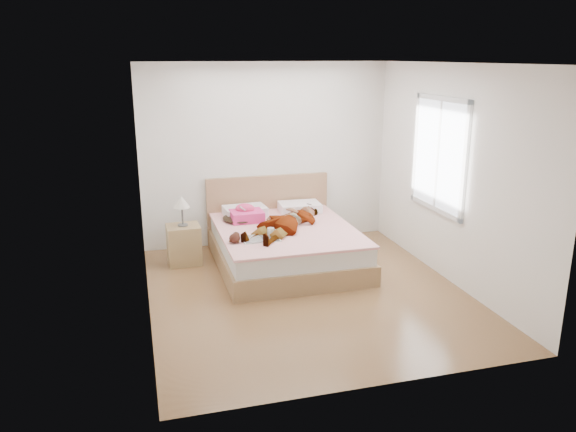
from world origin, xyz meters
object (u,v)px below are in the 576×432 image
object	(u,v)px
towel	(246,214)
plush_toy	(235,238)
woman	(287,219)
coffee_mug	(271,232)
phone	(243,208)
bed	(284,243)
magazine	(261,239)
nightstand	(184,241)

from	to	relation	value
towel	plush_toy	size ratio (longest dim) A/B	1.94
woman	coffee_mug	xyz separation A→B (m)	(-0.28, -0.30, -0.06)
phone	coffee_mug	bearing A→B (deg)	-120.09
bed	magazine	world-z (taller)	bed
woman	phone	bearing A→B (deg)	-175.98
phone	bed	bearing A→B (deg)	-83.60
plush_toy	nightstand	bearing A→B (deg)	123.67
magazine	plush_toy	distance (m)	0.33
towel	coffee_mug	bearing A→B (deg)	-76.88
plush_toy	towel	bearing A→B (deg)	70.08
nightstand	phone	bearing A→B (deg)	1.38
woman	nightstand	world-z (taller)	nightstand
phone	coffee_mug	size ratio (longest dim) A/B	0.73
magazine	plush_toy	xyz separation A→B (m)	(-0.32, -0.02, 0.05)
phone	nightstand	bearing A→B (deg)	134.06
towel	magazine	size ratio (longest dim) A/B	0.95
bed	magazine	size ratio (longest dim) A/B	4.49
phone	coffee_mug	distance (m)	0.74
woman	bed	world-z (taller)	bed
woman	nightstand	xyz separation A→B (m)	(-1.31, 0.38, -0.32)
magazine	bed	bearing A→B (deg)	47.95
bed	plush_toy	distance (m)	0.94
phone	coffee_mug	xyz separation A→B (m)	(0.22, -0.70, -0.13)
phone	bed	world-z (taller)	bed
bed	plush_toy	size ratio (longest dim) A/B	9.20
plush_toy	phone	bearing A→B (deg)	72.40
woman	plush_toy	xyz separation A→B (m)	(-0.77, -0.44, -0.05)
bed	magazine	xyz separation A→B (m)	(-0.42, -0.47, 0.24)
magazine	plush_toy	size ratio (longest dim) A/B	2.05
woman	magazine	bearing A→B (deg)	-93.90
phone	plush_toy	world-z (taller)	phone
bed	coffee_mug	size ratio (longest dim) A/B	15.56
magazine	coffee_mug	size ratio (longest dim) A/B	3.46
nightstand	towel	bearing A→B (deg)	3.06
bed	nightstand	size ratio (longest dim) A/B	2.26
towel	plush_toy	bearing A→B (deg)	-109.92
bed	coffee_mug	world-z (taller)	bed
phone	nightstand	distance (m)	0.90
woman	plush_toy	distance (m)	0.89
magazine	plush_toy	world-z (taller)	plush_toy
plush_toy	woman	bearing A→B (deg)	29.85
phone	bed	distance (m)	0.73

